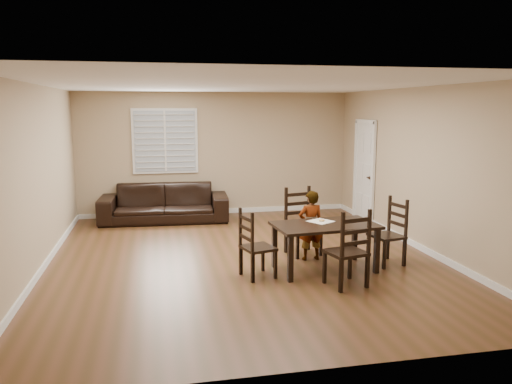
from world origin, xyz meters
TOP-DOWN VIEW (x-y plane):
  - ground at (0.00, 0.00)m, footprint 7.00×7.00m
  - room at (0.04, 0.18)m, footprint 6.04×7.04m
  - dining_table at (1.07, -0.80)m, footprint 1.55×0.96m
  - chair_near at (0.96, 0.16)m, footprint 0.58×0.55m
  - chair_far at (1.16, -1.60)m, footprint 0.57×0.55m
  - chair_left at (-0.06, -0.92)m, footprint 0.51×0.53m
  - chair_right at (2.20, -0.68)m, footprint 0.51×0.54m
  - child at (1.02, -0.27)m, footprint 0.42×0.29m
  - napkin at (1.05, -0.63)m, footprint 0.43×0.43m
  - donut at (1.07, -0.63)m, footprint 0.09×0.09m
  - sofa at (-1.16, 2.95)m, footprint 2.69×1.18m

SIDE VIEW (x-z plane):
  - ground at x=0.00m, z-range 0.00..0.00m
  - sofa at x=-1.16m, z-range 0.00..0.77m
  - chair_left at x=-0.06m, z-range -0.05..0.93m
  - chair_right at x=2.20m, z-range -0.05..0.97m
  - chair_far at x=1.16m, z-range -0.05..1.02m
  - chair_near at x=0.96m, z-range -0.05..1.04m
  - child at x=1.02m, z-range 0.00..1.10m
  - dining_table at x=1.07m, z-range 0.26..0.95m
  - napkin at x=1.05m, z-range 0.70..0.70m
  - donut at x=1.07m, z-range 0.70..0.73m
  - room at x=0.04m, z-range 0.45..3.17m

